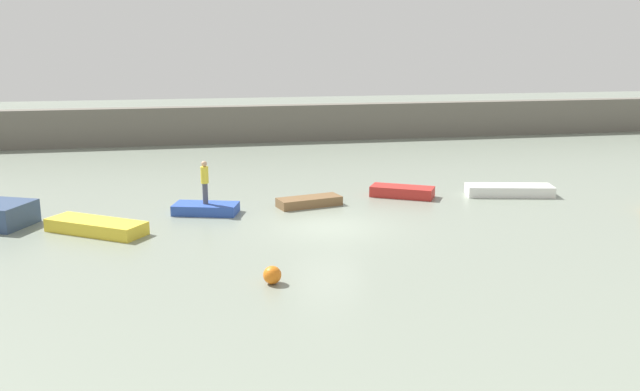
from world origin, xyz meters
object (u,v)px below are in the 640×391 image
(rowboat_blue, at_px, (206,209))
(person_yellow_shirt, at_px, (205,180))
(mooring_buoy, at_px, (272,275))
(rowboat_yellow, at_px, (96,227))
(rowboat_red, at_px, (402,192))
(rowboat_white, at_px, (509,190))
(rowboat_brown, at_px, (309,202))

(rowboat_blue, distance_m, person_yellow_shirt, 1.21)
(person_yellow_shirt, bearing_deg, mooring_buoy, -79.56)
(rowboat_yellow, relative_size, mooring_buoy, 7.09)
(person_yellow_shirt, relative_size, mooring_buoy, 3.29)
(rowboat_blue, xyz_separation_m, rowboat_red, (8.96, 1.30, 0.03))
(rowboat_yellow, relative_size, rowboat_white, 0.99)
(rowboat_white, xyz_separation_m, mooring_buoy, (-12.29, -9.31, 0.03))
(mooring_buoy, bearing_deg, rowboat_red, 53.84)
(rowboat_yellow, relative_size, person_yellow_shirt, 2.15)
(rowboat_yellow, distance_m, mooring_buoy, 8.79)
(rowboat_brown, xyz_separation_m, rowboat_red, (4.51, 0.87, 0.05))
(rowboat_blue, relative_size, rowboat_red, 0.92)
(rowboat_yellow, bearing_deg, rowboat_red, 49.14)
(rowboat_brown, bearing_deg, rowboat_red, -2.24)
(rowboat_red, bearing_deg, person_yellow_shirt, -142.08)
(rowboat_yellow, xyz_separation_m, mooring_buoy, (5.73, -6.66, 0.03))
(rowboat_red, bearing_deg, rowboat_blue, -142.08)
(rowboat_red, distance_m, person_yellow_shirt, 9.13)
(rowboat_red, bearing_deg, rowboat_brown, -139.38)
(rowboat_white, distance_m, mooring_buoy, 15.42)
(rowboat_blue, xyz_separation_m, rowboat_white, (13.90, 0.56, 0.03))
(rowboat_yellow, bearing_deg, rowboat_white, 42.99)
(rowboat_white, xyz_separation_m, person_yellow_shirt, (-13.90, -0.56, 1.18))
(person_yellow_shirt, height_order, mooring_buoy, person_yellow_shirt)
(rowboat_red, distance_m, rowboat_white, 5.00)
(rowboat_blue, bearing_deg, rowboat_white, 19.34)
(rowboat_yellow, xyz_separation_m, rowboat_brown, (8.57, 2.52, -0.05))
(rowboat_brown, height_order, mooring_buoy, mooring_buoy)
(rowboat_white, relative_size, person_yellow_shirt, 2.18)
(rowboat_yellow, height_order, rowboat_white, rowboat_yellow)
(rowboat_blue, relative_size, rowboat_brown, 0.95)
(rowboat_red, relative_size, mooring_buoy, 5.20)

